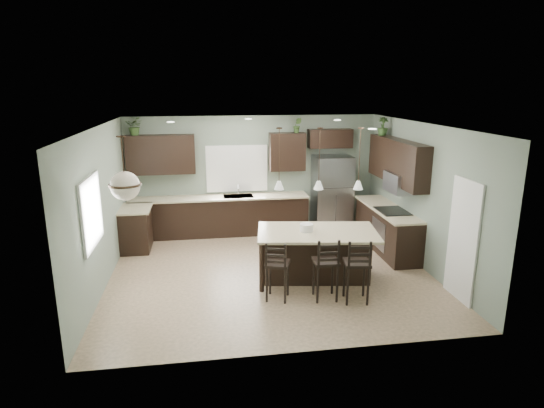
{
  "coord_description": "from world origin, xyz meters",
  "views": [
    {
      "loc": [
        -1.19,
        -8.05,
        3.49
      ],
      "look_at": [
        0.1,
        0.4,
        1.25
      ],
      "focal_mm": 30.0,
      "sensor_mm": 36.0,
      "label": 1
    }
  ],
  "objects": [
    {
      "name": "pendant_left",
      "position": [
        0.11,
        -0.33,
        2.25
      ],
      "size": [
        0.17,
        0.17,
        1.1
      ],
      "primitive_type": null,
      "color": "white",
      "rests_on": "room_shell"
    },
    {
      "name": "bar_stool_center",
      "position": [
        0.75,
        -1.25,
        0.55
      ],
      "size": [
        0.42,
        0.42,
        1.1
      ],
      "primitive_type": "cube",
      "rotation": [
        0.0,
        0.0,
        -0.04
      ],
      "color": "black",
      "rests_on": "ground"
    },
    {
      "name": "fridge_header",
      "position": [
        1.85,
        2.58,
        2.25
      ],
      "size": [
        1.05,
        0.34,
        0.45
      ],
      "primitive_type": "cube",
      "color": "black",
      "rests_on": "room_shell"
    },
    {
      "name": "left_return_cabs",
      "position": [
        -2.7,
        1.7,
        0.45
      ],
      "size": [
        0.6,
        0.9,
        0.9
      ],
      "primitive_type": "cube",
      "color": "black",
      "rests_on": "ground"
    },
    {
      "name": "refrigerator",
      "position": [
        1.88,
        2.38,
        0.93
      ],
      "size": [
        0.9,
        0.74,
        1.85
      ],
      "primitive_type": "cube",
      "color": "gray",
      "rests_on": "ground"
    },
    {
      "name": "bar_stool_right",
      "position": [
        1.23,
        -1.41,
        0.56
      ],
      "size": [
        0.47,
        0.47,
        1.11
      ],
      "primitive_type": "cube",
      "rotation": [
        0.0,
        0.0,
        -0.14
      ],
      "color": "black",
      "rests_on": "ground"
    },
    {
      "name": "window_left",
      "position": [
        -2.98,
        -0.8,
        1.55
      ],
      "size": [
        0.02,
        1.1,
        1.0
      ],
      "primitive_type": "cube",
      "color": "white",
      "rests_on": "room_shell"
    },
    {
      "name": "right_upper_cabs",
      "position": [
        2.83,
        0.87,
        1.95
      ],
      "size": [
        0.34,
        2.35,
        0.9
      ],
      "primitive_type": "cube",
      "color": "black",
      "rests_on": "room_shell"
    },
    {
      "name": "faucet",
      "position": [
        -0.4,
        2.4,
        1.08
      ],
      "size": [
        0.02,
        0.02,
        0.28
      ],
      "primitive_type": "cylinder",
      "color": "silver",
      "rests_on": "back_countertop"
    },
    {
      "name": "right_countertop",
      "position": [
        2.68,
        0.87,
        0.92
      ],
      "size": [
        0.66,
        2.35,
        0.04
      ],
      "primitive_type": "cube",
      "color": "beige",
      "rests_on": "right_lower_cabs"
    },
    {
      "name": "back_countertop",
      "position": [
        -0.85,
        2.43,
        0.92
      ],
      "size": [
        4.2,
        0.66,
        0.04
      ],
      "primitive_type": "cube",
      "color": "beige",
      "rests_on": "back_lower_cabs"
    },
    {
      "name": "pendant_right",
      "position": [
        1.5,
        -0.53,
        2.25
      ],
      "size": [
        0.17,
        0.17,
        1.1
      ],
      "primitive_type": null,
      "color": "white",
      "rests_on": "room_shell"
    },
    {
      "name": "plant_back_left",
      "position": [
        -2.68,
        2.55,
        2.61
      ],
      "size": [
        0.41,
        0.37,
        0.41
      ],
      "primitive_type": "imported",
      "rotation": [
        0.0,
        0.0,
        -0.13
      ],
      "color": "#304C21",
      "rests_on": "back_upper_left"
    },
    {
      "name": "serving_dish",
      "position": [
        0.61,
        -0.4,
        0.99
      ],
      "size": [
        0.24,
        0.24,
        0.14
      ],
      "primitive_type": "cylinder",
      "color": "silver",
      "rests_on": "kitchen_island"
    },
    {
      "name": "plant_right_wall",
      "position": [
        2.8,
        1.68,
        2.6
      ],
      "size": [
        0.26,
        0.26,
        0.41
      ],
      "primitive_type": "imported",
      "rotation": [
        0.0,
        0.0,
        -0.16
      ],
      "color": "#2D4C21",
      "rests_on": "right_upper_cabs"
    },
    {
      "name": "microwave",
      "position": [
        2.78,
        0.6,
        1.55
      ],
      "size": [
        0.4,
        0.75,
        0.4
      ],
      "primitive_type": "cube",
      "color": "gray",
      "rests_on": "right_upper_cabs"
    },
    {
      "name": "back_upper_right",
      "position": [
        0.8,
        2.58,
        1.95
      ],
      "size": [
        0.85,
        0.34,
        0.9
      ],
      "primitive_type": "cube",
      "color": "black",
      "rests_on": "room_shell"
    },
    {
      "name": "back_lower_cabs",
      "position": [
        -0.85,
        2.45,
        0.45
      ],
      "size": [
        4.2,
        0.6,
        0.9
      ],
      "primitive_type": "cube",
      "color": "black",
      "rests_on": "ground"
    },
    {
      "name": "chandelier",
      "position": [
        -2.35,
        -1.25,
        2.32
      ],
      "size": [
        0.47,
        0.47,
        0.97
      ],
      "primitive_type": null,
      "color": "beige",
      "rests_on": "room_shell"
    },
    {
      "name": "back_upper_left",
      "position": [
        -2.15,
        2.58,
        1.95
      ],
      "size": [
        1.55,
        0.34,
        0.9
      ],
      "primitive_type": "cube",
      "color": "black",
      "rests_on": "room_shell"
    },
    {
      "name": "right_lower_cabs",
      "position": [
        2.7,
        0.87,
        0.45
      ],
      "size": [
        0.6,
        2.35,
        0.9
      ],
      "primitive_type": "cube",
      "color": "black",
      "rests_on": "ground"
    },
    {
      "name": "ground",
      "position": [
        0.0,
        0.0,
        0.0
      ],
      "size": [
        6.0,
        6.0,
        0.0
      ],
      "primitive_type": "plane",
      "color": "#9E8466",
      "rests_on": "ground"
    },
    {
      "name": "pantry_door",
      "position": [
        2.98,
        -1.55,
        1.02
      ],
      "size": [
        0.04,
        0.82,
        2.04
      ],
      "primitive_type": "cube",
      "color": "white",
      "rests_on": "ground"
    },
    {
      "name": "plant_back_right",
      "position": [
        1.03,
        2.55,
        2.58
      ],
      "size": [
        0.22,
        0.2,
        0.35
      ],
      "primitive_type": "imported",
      "rotation": [
        0.0,
        0.0,
        -0.22
      ],
      "color": "#395A27",
      "rests_on": "back_upper_right"
    },
    {
      "name": "kitchen_island",
      "position": [
        0.81,
        -0.43,
        0.46
      ],
      "size": [
        2.31,
        1.52,
        0.92
      ],
      "primitive_type": "cube",
      "rotation": [
        0.0,
        0.0,
        -0.15
      ],
      "color": "black",
      "rests_on": "ground"
    },
    {
      "name": "window_back",
      "position": [
        -0.4,
        2.73,
        1.55
      ],
      "size": [
        1.35,
        0.02,
        1.0
      ],
      "primitive_type": "cube",
      "color": "white",
      "rests_on": "room_shell"
    },
    {
      "name": "bar_stool_left",
      "position": [
        -0.04,
        -1.14,
        0.52
      ],
      "size": [
        0.49,
        0.49,
        1.04
      ],
      "primitive_type": "cube",
      "rotation": [
        0.0,
        0.0,
        -0.32
      ],
      "color": "black",
      "rests_on": "ground"
    },
    {
      "name": "left_return_countertop",
      "position": [
        -2.68,
        1.7,
        0.92
      ],
      "size": [
        0.66,
        0.96,
        0.04
      ],
      "primitive_type": "cube",
      "color": "beige",
      "rests_on": "left_return_cabs"
    },
    {
      "name": "cooktop",
      "position": [
        2.68,
        0.6,
        0.94
      ],
      "size": [
        0.58,
        0.75,
        0.02
      ],
      "primitive_type": "cube",
      "color": "black",
      "rests_on": "right_countertop"
    },
    {
      "name": "pendant_center",
      "position": [
        0.81,
        -0.43,
        2.25
      ],
      "size": [
        0.17,
        0.17,
        1.1
      ],
      "primitive_type": null,
      "color": "silver",
      "rests_on": "room_shell"
    },
    {
      "name": "room_shell",
      "position": [
        0.0,
        0.0,
        1.7
      ],
      "size": [
        6.0,
        6.0,
        6.0
      ],
      "color": "slate",
      "rests_on": "ground"
    },
    {
      "name": "wall_oven_front",
      "position": [
        2.4,
        0.6,
        0.45
      ],
      "size": [
        0.01,
        0.72,
        0.6
      ],
      "primitive_type": "cube",
      "color": "gray",
      "rests_on": "right_lower_cabs"
    },
    {
      "name": "sink_inset",
      "position": [
        -0.4,
        2.43,
        0.94
      ],
      "size": [
        0.7,
        0.45,
        0.01
      ],
      "primitive_type": "cube",
      "color": "gray",
      "rests_on": "back_countertop"
    }
  ]
}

